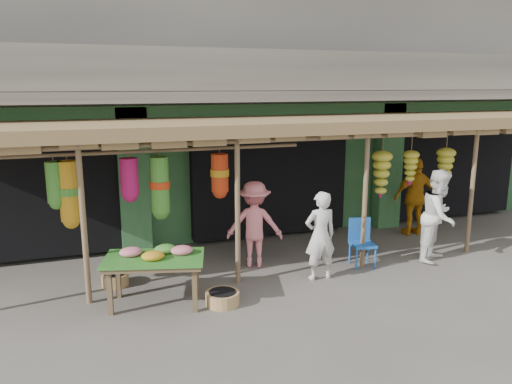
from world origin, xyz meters
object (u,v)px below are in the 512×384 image
object	(u,v)px
person_vendor	(415,196)
person_shopper	(255,224)
flower_table	(155,259)
person_front	(320,236)
blue_chair	(361,239)
person_right	(439,216)

from	to	relation	value
person_vendor	person_shopper	size ratio (longest dim) A/B	1.10
flower_table	person_front	bearing A→B (deg)	16.85
blue_chair	person_front	bearing A→B (deg)	-150.88
flower_table	person_right	distance (m)	5.55
person_right	person_front	bearing A→B (deg)	148.32
blue_chair	person_shopper	size ratio (longest dim) A/B	0.55
flower_table	blue_chair	distance (m)	4.03
person_front	person_right	xyz separation A→B (m)	(2.63, 0.10, 0.11)
blue_chair	person_vendor	world-z (taller)	person_vendor
person_front	person_vendor	bearing A→B (deg)	-152.46
person_right	person_vendor	bearing A→B (deg)	34.10
person_right	person_shopper	xyz separation A→B (m)	(-3.51, 0.92, -0.09)
person_right	person_shopper	size ratio (longest dim) A/B	1.11
person_vendor	blue_chair	bearing A→B (deg)	36.16
person_front	person_right	world-z (taller)	person_right
person_front	person_vendor	world-z (taller)	person_vendor
person_vendor	flower_table	bearing A→B (deg)	21.18
person_right	flower_table	bearing A→B (deg)	148.16
blue_chair	person_vendor	xyz separation A→B (m)	(2.21, 1.35, 0.40)
person_right	person_vendor	world-z (taller)	person_right
person_front	person_shopper	distance (m)	1.35
flower_table	person_front	world-z (taller)	person_front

